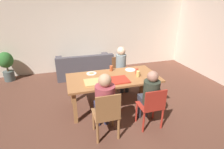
{
  "coord_description": "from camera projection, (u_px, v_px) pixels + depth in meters",
  "views": [
    {
      "loc": [
        -1.04,
        -3.45,
        2.36
      ],
      "look_at": [
        0.0,
        0.1,
        0.77
      ],
      "focal_mm": 28.02,
      "sensor_mm": 36.0,
      "label": 1
    }
  ],
  "objects": [
    {
      "name": "ground_plane",
      "position": [
        113.0,
        105.0,
        4.24
      ],
      "size": [
        20.0,
        20.0,
        0.0
      ],
      "primitive_type": "plane",
      "color": "brown"
    },
    {
      "name": "dining_table",
      "position": [
        113.0,
        80.0,
        3.98
      ],
      "size": [
        2.06,
        1.01,
        0.75
      ],
      "color": "#A26539",
      "rests_on": "ground"
    },
    {
      "name": "person_1",
      "position": [
        150.0,
        93.0,
        3.36
      ],
      "size": [
        0.31,
        0.49,
        1.18
      ],
      "color": "#373842",
      "rests_on": "ground"
    },
    {
      "name": "plate_0",
      "position": [
        130.0,
        70.0,
        4.34
      ],
      "size": [
        0.26,
        0.26,
        0.01
      ],
      "color": "white",
      "rests_on": "dining_table"
    },
    {
      "name": "pizza_box_1",
      "position": [
        93.0,
        82.0,
        3.67
      ],
      "size": [
        0.36,
        0.36,
        0.03
      ],
      "color": "tan",
      "rests_on": "dining_table"
    },
    {
      "name": "chair_0",
      "position": [
        107.0,
        115.0,
        3.07
      ],
      "size": [
        0.45,
        0.44,
        0.95
      ],
      "color": "#99673C",
      "rests_on": "ground"
    },
    {
      "name": "person_2",
      "position": [
        122.0,
        65.0,
        4.8
      ],
      "size": [
        0.28,
        0.53,
        1.2
      ],
      "color": "#2D373E",
      "rests_on": "ground"
    },
    {
      "name": "potted_plant",
      "position": [
        6.0,
        64.0,
        5.33
      ],
      "size": [
        0.44,
        0.44,
        0.92
      ],
      "color": "#4D5855",
      "rests_on": "ground"
    },
    {
      "name": "back_wall",
      "position": [
        91.0,
        31.0,
        6.06
      ],
      "size": [
        7.04,
        0.12,
        2.69
      ],
      "primitive_type": "cube",
      "color": "beige",
      "rests_on": "ground"
    },
    {
      "name": "chair_2",
      "position": [
        120.0,
        70.0,
        5.02
      ],
      "size": [
        0.43,
        0.41,
        0.86
      ],
      "color": "brown",
      "rests_on": "ground"
    },
    {
      "name": "drinking_glass_0",
      "position": [
        137.0,
        71.0,
        4.11
      ],
      "size": [
        0.07,
        0.07,
        0.13
      ],
      "primitive_type": "cylinder",
      "color": "#BC4B32",
      "rests_on": "dining_table"
    },
    {
      "name": "person_0",
      "position": [
        105.0,
        99.0,
        3.09
      ],
      "size": [
        0.35,
        0.51,
        1.24
      ],
      "color": "#32314C",
      "rests_on": "ground"
    },
    {
      "name": "chair_1",
      "position": [
        152.0,
        106.0,
        3.32
      ],
      "size": [
        0.45,
        0.39,
        0.87
      ],
      "color": "#AF2D21",
      "rests_on": "ground"
    },
    {
      "name": "couch",
      "position": [
        85.0,
        67.0,
        5.83
      ],
      "size": [
        1.79,
        0.89,
        0.77
      ],
      "color": "#4B474E",
      "rests_on": "ground"
    },
    {
      "name": "pizza_box_0",
      "position": [
        119.0,
        80.0,
        3.78
      ],
      "size": [
        0.4,
        0.4,
        0.02
      ],
      "color": "#B22D1E",
      "rests_on": "dining_table"
    },
    {
      "name": "plate_1",
      "position": [
        92.0,
        73.0,
        4.12
      ],
      "size": [
        0.24,
        0.24,
        0.03
      ],
      "color": "white",
      "rests_on": "dining_table"
    },
    {
      "name": "drinking_glass_2",
      "position": [
        111.0,
        68.0,
        4.27
      ],
      "size": [
        0.08,
        0.08,
        0.13
      ],
      "primitive_type": "cylinder",
      "color": "#B4522C",
      "rests_on": "dining_table"
    },
    {
      "name": "side_wall_right",
      "position": [
        216.0,
        36.0,
        5.32
      ],
      "size": [
        0.12,
        4.53,
        2.69
      ],
      "primitive_type": "cube",
      "color": "beige",
      "rests_on": "ground"
    },
    {
      "name": "drinking_glass_1",
      "position": [
        138.0,
        74.0,
        3.95
      ],
      "size": [
        0.08,
        0.08,
        0.13
      ],
      "primitive_type": "cylinder",
      "color": "#E7C268",
      "rests_on": "dining_table"
    }
  ]
}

